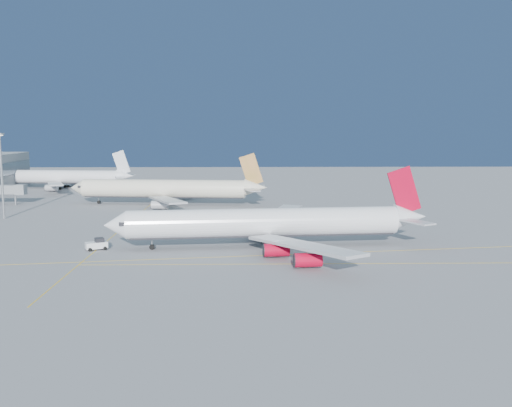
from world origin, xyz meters
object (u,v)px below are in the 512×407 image
object	(u,v)px
airliner_etihad	(168,189)
airliner_virgin	(271,223)
airliner_third	(63,177)
pushback_tug	(97,244)
light_mast	(1,169)

from	to	relation	value
airliner_etihad	airliner_virgin	bearing A→B (deg)	-59.44
airliner_etihad	airliner_third	distance (m)	72.54
airliner_virgin	airliner_third	distance (m)	146.24
airliner_etihad	pushback_tug	size ratio (longest dim) A/B	13.40
airliner_etihad	light_mast	size ratio (longest dim) A/B	2.77
airliner_etihad	light_mast	distance (m)	53.08
airliner_third	light_mast	bearing A→B (deg)	-78.36
airliner_etihad	pushback_tug	world-z (taller)	airliner_etihad
airliner_etihad	airliner_third	xyz separation A→B (m)	(-51.46, 51.12, -0.39)
airliner_third	pushback_tug	xyz separation A→B (m)	(45.53, -122.52, -3.84)
airliner_virgin	airliner_third	size ratio (longest dim) A/B	1.16
airliner_virgin	airliner_third	bearing A→B (deg)	119.31
airliner_virgin	airliner_etihad	world-z (taller)	airliner_virgin
airliner_etihad	airliner_third	world-z (taller)	airliner_etihad
airliner_virgin	airliner_etihad	bearing A→B (deg)	109.33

